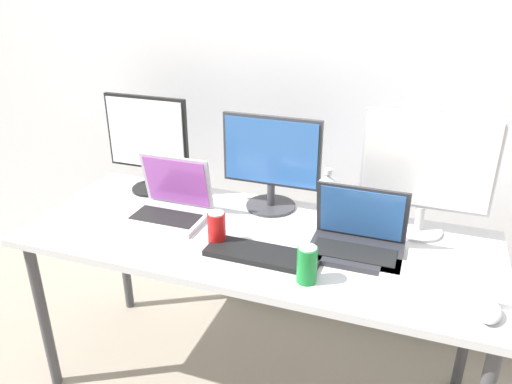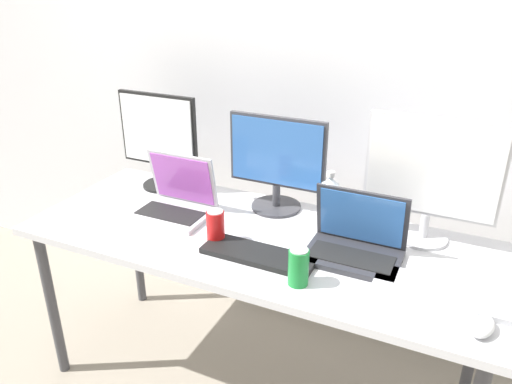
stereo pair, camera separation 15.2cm
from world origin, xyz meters
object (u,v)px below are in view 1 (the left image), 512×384
(work_desk, at_px, (256,250))
(keyboard_aux, at_px, (446,283))
(mouse_by_keyboard, at_px, (490,313))
(soda_can_by_laptop, at_px, (307,264))
(laptop_silver, at_px, (171,203))
(keyboard_main, at_px, (262,255))
(monitor_right, at_px, (427,169))
(laptop_secondary, at_px, (357,237))
(soda_can_near_keyboard, at_px, (217,228))
(water_bottle, at_px, (326,200))
(monitor_center, at_px, (271,161))
(monitor_left, at_px, (147,140))

(work_desk, relative_size, keyboard_aux, 4.30)
(mouse_by_keyboard, height_order, soda_can_by_laptop, soda_can_by_laptop)
(laptop_silver, height_order, keyboard_main, laptop_silver)
(monitor_right, relative_size, laptop_secondary, 1.44)
(keyboard_main, distance_m, soda_can_near_keyboard, 0.20)
(keyboard_main, distance_m, soda_can_by_laptop, 0.21)
(water_bottle, bearing_deg, mouse_by_keyboard, -35.02)
(work_desk, bearing_deg, laptop_secondary, 2.63)
(work_desk, relative_size, monitor_center, 4.32)
(keyboard_main, relative_size, mouse_by_keyboard, 3.78)
(monitor_center, bearing_deg, mouse_by_keyboard, -30.30)
(monitor_right, bearing_deg, work_desk, -157.77)
(monitor_center, xyz_separation_m, laptop_silver, (-0.35, -0.21, -0.15))
(water_bottle, distance_m, soda_can_near_keyboard, 0.44)
(monitor_right, xyz_separation_m, mouse_by_keyboard, (0.22, -0.46, -0.24))
(monitor_right, bearing_deg, monitor_left, 179.71)
(water_bottle, bearing_deg, soda_can_near_keyboard, -141.18)
(monitor_right, distance_m, mouse_by_keyboard, 0.57)
(work_desk, relative_size, monitor_left, 4.11)
(soda_can_by_laptop, bearing_deg, laptop_silver, 157.32)
(monitor_right, height_order, soda_can_near_keyboard, monitor_right)
(monitor_center, bearing_deg, keyboard_aux, -26.43)
(monitor_left, distance_m, monitor_right, 1.16)
(monitor_center, distance_m, keyboard_main, 0.45)
(work_desk, xyz_separation_m, soda_can_near_keyboard, (-0.11, -0.10, 0.13))
(monitor_right, bearing_deg, soda_can_near_keyboard, -153.79)
(monitor_right, height_order, keyboard_main, monitor_right)
(monitor_center, xyz_separation_m, mouse_by_keyboard, (0.82, -0.48, -0.19))
(laptop_silver, bearing_deg, monitor_left, 136.33)
(monitor_left, height_order, soda_can_near_keyboard, monitor_left)
(work_desk, distance_m, soda_can_by_laptop, 0.36)
(keyboard_aux, bearing_deg, water_bottle, 149.97)
(monitor_right, distance_m, water_bottle, 0.38)
(laptop_secondary, xyz_separation_m, soda_can_by_laptop, (-0.12, -0.24, 0.01))
(monitor_right, distance_m, keyboard_aux, 0.43)
(laptop_secondary, distance_m, keyboard_main, 0.34)
(laptop_secondary, relative_size, water_bottle, 1.37)
(laptop_silver, height_order, water_bottle, laptop_silver)
(monitor_left, relative_size, monitor_center, 1.05)
(monitor_right, distance_m, keyboard_main, 0.67)
(laptop_silver, bearing_deg, soda_can_by_laptop, -22.68)
(work_desk, relative_size, water_bottle, 7.49)
(keyboard_main, height_order, mouse_by_keyboard, mouse_by_keyboard)
(monitor_left, xyz_separation_m, soda_can_by_laptop, (0.84, -0.47, -0.17))
(keyboard_main, xyz_separation_m, mouse_by_keyboard, (0.72, -0.09, 0.01))
(work_desk, relative_size, laptop_silver, 5.87)
(monitor_left, relative_size, monitor_right, 0.92)
(laptop_secondary, bearing_deg, monitor_left, 166.97)
(mouse_by_keyboard, bearing_deg, monitor_right, 130.52)
(monitor_center, distance_m, soda_can_by_laptop, 0.57)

